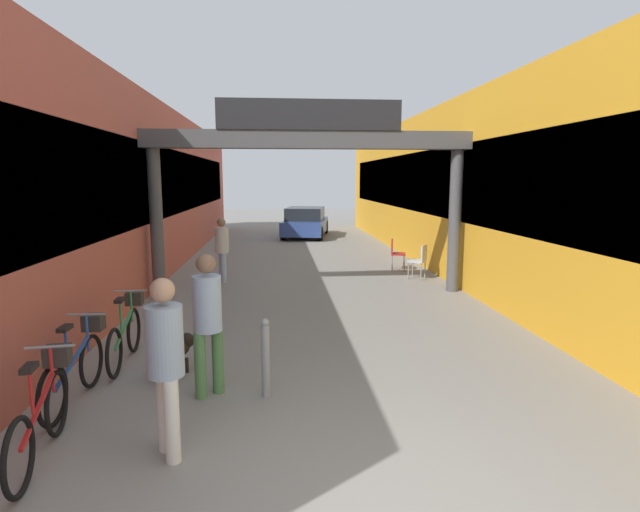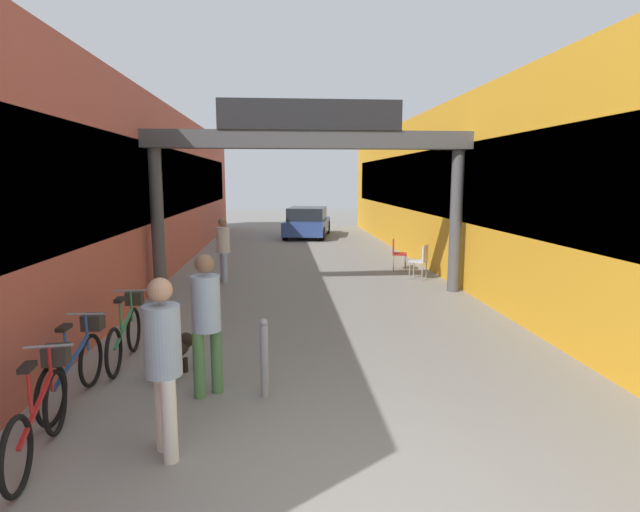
{
  "view_description": "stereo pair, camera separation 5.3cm",
  "coord_description": "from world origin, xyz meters",
  "px_view_note": "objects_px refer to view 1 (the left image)",
  "views": [
    {
      "loc": [
        -0.72,
        -3.33,
        2.6
      ],
      "look_at": [
        0.0,
        5.02,
        1.3
      ],
      "focal_mm": 28.0,
      "sensor_mm": 36.0,
      "label": 1
    },
    {
      "loc": [
        -0.66,
        -3.33,
        2.6
      ],
      "look_at": [
        0.0,
        5.02,
        1.3
      ],
      "focal_mm": 28.0,
      "sensor_mm": 36.0,
      "label": 2
    }
  ],
  "objects_px": {
    "pedestrian_carrying_crate": "(222,246)",
    "cafe_chair_red_farther": "(395,251)",
    "bicycle_red_nearest": "(43,411)",
    "pedestrian_companion": "(166,356)",
    "dog_on_leash": "(174,351)",
    "cafe_chair_aluminium_nearer": "(420,259)",
    "parked_car_blue": "(306,222)",
    "bicycle_blue_second": "(77,365)",
    "bicycle_green_third": "(126,332)",
    "pedestrian_with_dog": "(208,316)",
    "bollard_post_metal": "(266,357)"
  },
  "relations": [
    {
      "from": "dog_on_leash",
      "to": "cafe_chair_aluminium_nearer",
      "type": "height_order",
      "value": "cafe_chair_aluminium_nearer"
    },
    {
      "from": "pedestrian_carrying_crate",
      "to": "dog_on_leash",
      "type": "bearing_deg",
      "value": -90.07
    },
    {
      "from": "pedestrian_with_dog",
      "to": "bicycle_red_nearest",
      "type": "relative_size",
      "value": 1.03
    },
    {
      "from": "pedestrian_carrying_crate",
      "to": "bicycle_green_third",
      "type": "relative_size",
      "value": 0.96
    },
    {
      "from": "pedestrian_carrying_crate",
      "to": "bollard_post_metal",
      "type": "xyz_separation_m",
      "value": [
        1.24,
        -6.88,
        -0.43
      ]
    },
    {
      "from": "pedestrian_companion",
      "to": "dog_on_leash",
      "type": "distance_m",
      "value": 2.17
    },
    {
      "from": "dog_on_leash",
      "to": "bicycle_green_third",
      "type": "xyz_separation_m",
      "value": [
        -0.77,
        0.57,
        0.12
      ]
    },
    {
      "from": "pedestrian_carrying_crate",
      "to": "bicycle_blue_second",
      "type": "distance_m",
      "value": 6.88
    },
    {
      "from": "bicycle_red_nearest",
      "to": "cafe_chair_red_farther",
      "type": "relative_size",
      "value": 1.89
    },
    {
      "from": "pedestrian_companion",
      "to": "bicycle_green_third",
      "type": "height_order",
      "value": "pedestrian_companion"
    },
    {
      "from": "bicycle_blue_second",
      "to": "bicycle_green_third",
      "type": "xyz_separation_m",
      "value": [
        0.19,
        1.28,
        0.0
      ]
    },
    {
      "from": "pedestrian_with_dog",
      "to": "dog_on_leash",
      "type": "height_order",
      "value": "pedestrian_with_dog"
    },
    {
      "from": "pedestrian_with_dog",
      "to": "bicycle_blue_second",
      "type": "distance_m",
      "value": 1.63
    },
    {
      "from": "pedestrian_with_dog",
      "to": "bicycle_red_nearest",
      "type": "height_order",
      "value": "pedestrian_with_dog"
    },
    {
      "from": "pedestrian_with_dog",
      "to": "bollard_post_metal",
      "type": "bearing_deg",
      "value": -8.71
    },
    {
      "from": "bicycle_red_nearest",
      "to": "cafe_chair_aluminium_nearer",
      "type": "xyz_separation_m",
      "value": [
        5.92,
        7.94,
        0.1
      ]
    },
    {
      "from": "bollard_post_metal",
      "to": "pedestrian_companion",
      "type": "bearing_deg",
      "value": -125.61
    },
    {
      "from": "bollard_post_metal",
      "to": "cafe_chair_aluminium_nearer",
      "type": "xyz_separation_m",
      "value": [
        3.86,
        6.83,
        0.05
      ]
    },
    {
      "from": "cafe_chair_aluminium_nearer",
      "to": "cafe_chair_red_farther",
      "type": "bearing_deg",
      "value": 103.91
    },
    {
      "from": "bicycle_red_nearest",
      "to": "bollard_post_metal",
      "type": "distance_m",
      "value": 2.34
    },
    {
      "from": "dog_on_leash",
      "to": "bicycle_red_nearest",
      "type": "xyz_separation_m",
      "value": [
        -0.82,
        -1.92,
        0.12
      ]
    },
    {
      "from": "pedestrian_companion",
      "to": "pedestrian_carrying_crate",
      "type": "bearing_deg",
      "value": 92.51
    },
    {
      "from": "pedestrian_companion",
      "to": "bicycle_blue_second",
      "type": "bearing_deg",
      "value": 135.12
    },
    {
      "from": "pedestrian_companion",
      "to": "cafe_chair_aluminium_nearer",
      "type": "distance_m",
      "value": 9.36
    },
    {
      "from": "dog_on_leash",
      "to": "bicycle_red_nearest",
      "type": "relative_size",
      "value": 0.41
    },
    {
      "from": "cafe_chair_aluminium_nearer",
      "to": "cafe_chair_red_farther",
      "type": "xyz_separation_m",
      "value": [
        -0.33,
        1.34,
        0.0
      ]
    },
    {
      "from": "parked_car_blue",
      "to": "cafe_chair_red_farther",
      "type": "bearing_deg",
      "value": -76.29
    },
    {
      "from": "bicycle_green_third",
      "to": "parked_car_blue",
      "type": "distance_m",
      "value": 15.75
    },
    {
      "from": "bollard_post_metal",
      "to": "cafe_chair_red_farther",
      "type": "height_order",
      "value": "bollard_post_metal"
    },
    {
      "from": "dog_on_leash",
      "to": "cafe_chair_aluminium_nearer",
      "type": "relative_size",
      "value": 0.78
    },
    {
      "from": "bicycle_blue_second",
      "to": "cafe_chair_red_farther",
      "type": "distance_m",
      "value": 9.91
    },
    {
      "from": "pedestrian_with_dog",
      "to": "parked_car_blue",
      "type": "height_order",
      "value": "pedestrian_with_dog"
    },
    {
      "from": "pedestrian_with_dog",
      "to": "parked_car_blue",
      "type": "relative_size",
      "value": 0.41
    },
    {
      "from": "bicycle_green_third",
      "to": "pedestrian_companion",
      "type": "bearing_deg",
      "value": -66.46
    },
    {
      "from": "dog_on_leash",
      "to": "bicycle_red_nearest",
      "type": "height_order",
      "value": "bicycle_red_nearest"
    },
    {
      "from": "bicycle_blue_second",
      "to": "parked_car_blue",
      "type": "distance_m",
      "value": 17.05
    },
    {
      "from": "parked_car_blue",
      "to": "dog_on_leash",
      "type": "bearing_deg",
      "value": -99.53
    },
    {
      "from": "bicycle_blue_second",
      "to": "cafe_chair_aluminium_nearer",
      "type": "xyz_separation_m",
      "value": [
        6.06,
        6.74,
        0.1
      ]
    },
    {
      "from": "pedestrian_companion",
      "to": "bicycle_green_third",
      "type": "bearing_deg",
      "value": 113.54
    },
    {
      "from": "pedestrian_carrying_crate",
      "to": "cafe_chair_red_farther",
      "type": "relative_size",
      "value": 1.83
    },
    {
      "from": "bicycle_red_nearest",
      "to": "cafe_chair_red_farther",
      "type": "bearing_deg",
      "value": 58.94
    },
    {
      "from": "pedestrian_with_dog",
      "to": "pedestrian_carrying_crate",
      "type": "distance_m",
      "value": 6.8
    },
    {
      "from": "dog_on_leash",
      "to": "parked_car_blue",
      "type": "height_order",
      "value": "parked_car_blue"
    },
    {
      "from": "pedestrian_carrying_crate",
      "to": "cafe_chair_aluminium_nearer",
      "type": "height_order",
      "value": "pedestrian_carrying_crate"
    },
    {
      "from": "pedestrian_with_dog",
      "to": "bollard_post_metal",
      "type": "xyz_separation_m",
      "value": [
        0.68,
        -0.1,
        -0.5
      ]
    },
    {
      "from": "dog_on_leash",
      "to": "pedestrian_carrying_crate",
      "type": "bearing_deg",
      "value": 89.93
    },
    {
      "from": "dog_on_leash",
      "to": "cafe_chair_red_farther",
      "type": "xyz_separation_m",
      "value": [
        4.77,
        7.36,
        0.22
      ]
    },
    {
      "from": "bicycle_green_third",
      "to": "parked_car_blue",
      "type": "xyz_separation_m",
      "value": [
        3.45,
        15.37,
        0.21
      ]
    },
    {
      "from": "bicycle_green_third",
      "to": "bollard_post_metal",
      "type": "relative_size",
      "value": 1.74
    },
    {
      "from": "bollard_post_metal",
      "to": "parked_car_blue",
      "type": "height_order",
      "value": "parked_car_blue"
    }
  ]
}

